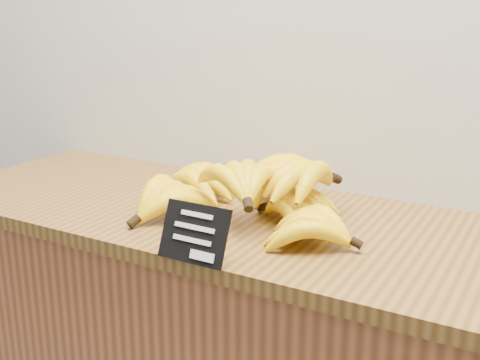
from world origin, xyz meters
name	(u,v)px	position (x,y,z in m)	size (l,w,h in m)	color
counter_top	(251,221)	(0.11, 2.75, 0.92)	(1.53, 0.54, 0.03)	brown
chalkboard_sign	(194,234)	(0.13, 2.49, 0.98)	(0.13, 0.01, 0.10)	black
banana_pile	(251,192)	(0.11, 2.75, 0.98)	(0.54, 0.40, 0.13)	yellow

